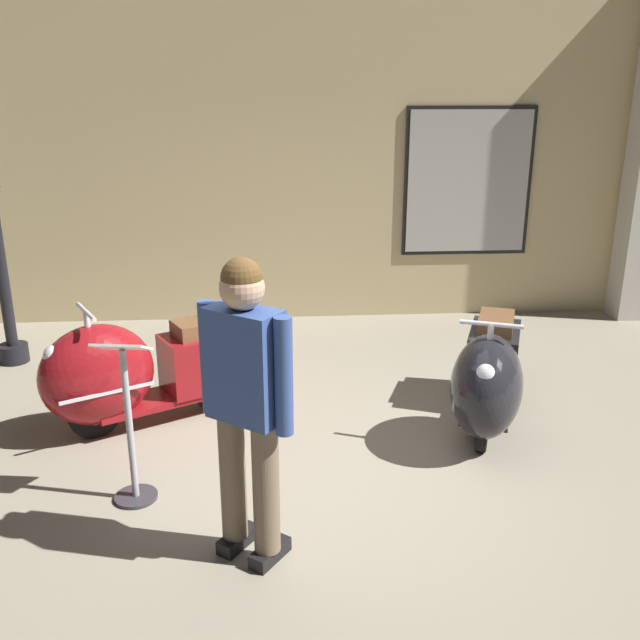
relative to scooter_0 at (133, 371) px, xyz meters
name	(u,v)px	position (x,y,z in m)	size (l,w,h in m)	color
ground_plane	(330,476)	(1.48, -0.88, -0.47)	(60.00, 60.00, 0.00)	gray
showroom_back_wall	(316,148)	(1.62, 2.81, 1.48)	(18.00, 0.63, 3.89)	#CCB784
scooter_0	(133,371)	(0.00, 0.00, 0.00)	(1.70, 1.22, 1.02)	black
scooter_1	(489,377)	(2.75, -0.27, -0.01)	(1.02, 1.68, 0.99)	black
visitor_0	(246,393)	(0.95, -1.69, 0.55)	(0.50, 0.43, 1.76)	black
info_stanchion	(130,434)	(0.18, -1.06, 0.00)	(0.35, 0.28, 1.12)	#333338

